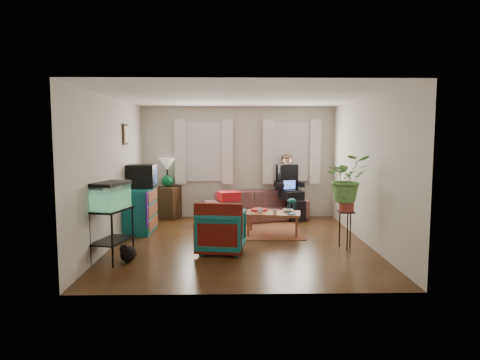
{
  "coord_description": "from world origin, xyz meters",
  "views": [
    {
      "loc": [
        -0.16,
        -7.55,
        1.94
      ],
      "look_at": [
        0.0,
        0.4,
        1.1
      ],
      "focal_mm": 32.0,
      "sensor_mm": 36.0,
      "label": 1
    }
  ],
  "objects_px": {
    "sofa": "(256,201)",
    "side_table": "(168,202)",
    "coffee_table": "(273,223)",
    "dresser": "(140,210)",
    "aquarium_stand": "(112,235)",
    "plant_stand": "(346,230)",
    "armchair": "(221,229)"
  },
  "relations": [
    {
      "from": "coffee_table",
      "to": "plant_stand",
      "type": "height_order",
      "value": "plant_stand"
    },
    {
      "from": "dresser",
      "to": "plant_stand",
      "type": "xyz_separation_m",
      "value": [
        3.79,
        -1.34,
        -0.12
      ]
    },
    {
      "from": "sofa",
      "to": "aquarium_stand",
      "type": "bearing_deg",
      "value": -146.78
    },
    {
      "from": "dresser",
      "to": "aquarium_stand",
      "type": "relative_size",
      "value": 1.2
    },
    {
      "from": "aquarium_stand",
      "to": "armchair",
      "type": "relative_size",
      "value": 1.06
    },
    {
      "from": "dresser",
      "to": "armchair",
      "type": "height_order",
      "value": "dresser"
    },
    {
      "from": "aquarium_stand",
      "to": "coffee_table",
      "type": "bearing_deg",
      "value": 47.34
    },
    {
      "from": "sofa",
      "to": "armchair",
      "type": "bearing_deg",
      "value": -124.73
    },
    {
      "from": "side_table",
      "to": "plant_stand",
      "type": "relative_size",
      "value": 1.16
    },
    {
      "from": "side_table",
      "to": "dresser",
      "type": "distance_m",
      "value": 1.46
    },
    {
      "from": "aquarium_stand",
      "to": "sofa",
      "type": "bearing_deg",
      "value": 66.79
    },
    {
      "from": "aquarium_stand",
      "to": "coffee_table",
      "type": "relative_size",
      "value": 0.77
    },
    {
      "from": "dresser",
      "to": "plant_stand",
      "type": "relative_size",
      "value": 1.53
    },
    {
      "from": "armchair",
      "to": "plant_stand",
      "type": "distance_m",
      "value": 2.14
    },
    {
      "from": "plant_stand",
      "to": "dresser",
      "type": "bearing_deg",
      "value": 160.48
    },
    {
      "from": "coffee_table",
      "to": "dresser",
      "type": "bearing_deg",
      "value": -176.99
    },
    {
      "from": "side_table",
      "to": "armchair",
      "type": "height_order",
      "value": "armchair"
    },
    {
      "from": "dresser",
      "to": "coffee_table",
      "type": "distance_m",
      "value": 2.67
    },
    {
      "from": "sofa",
      "to": "coffee_table",
      "type": "height_order",
      "value": "sofa"
    },
    {
      "from": "aquarium_stand",
      "to": "side_table",
      "type": "bearing_deg",
      "value": 98.63
    },
    {
      "from": "sofa",
      "to": "dresser",
      "type": "xyz_separation_m",
      "value": [
        -2.39,
        -1.1,
        -0.01
      ]
    },
    {
      "from": "sofa",
      "to": "plant_stand",
      "type": "distance_m",
      "value": 2.81
    },
    {
      "from": "plant_stand",
      "to": "sofa",
      "type": "bearing_deg",
      "value": 119.83
    },
    {
      "from": "armchair",
      "to": "coffee_table",
      "type": "height_order",
      "value": "armchair"
    },
    {
      "from": "side_table",
      "to": "coffee_table",
      "type": "distance_m",
      "value": 2.88
    },
    {
      "from": "armchair",
      "to": "plant_stand",
      "type": "relative_size",
      "value": 1.2
    },
    {
      "from": "sofa",
      "to": "plant_stand",
      "type": "bearing_deg",
      "value": -79.3
    },
    {
      "from": "dresser",
      "to": "coffee_table",
      "type": "xyz_separation_m",
      "value": [
        2.64,
        -0.3,
        -0.22
      ]
    },
    {
      "from": "sofa",
      "to": "dresser",
      "type": "relative_size",
      "value": 2.33
    },
    {
      "from": "sofa",
      "to": "side_table",
      "type": "height_order",
      "value": "sofa"
    },
    {
      "from": "side_table",
      "to": "coffee_table",
      "type": "xyz_separation_m",
      "value": [
        2.3,
        -1.72,
        -0.15
      ]
    },
    {
      "from": "coffee_table",
      "to": "aquarium_stand",
      "type": "bearing_deg",
      "value": -137.52
    }
  ]
}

